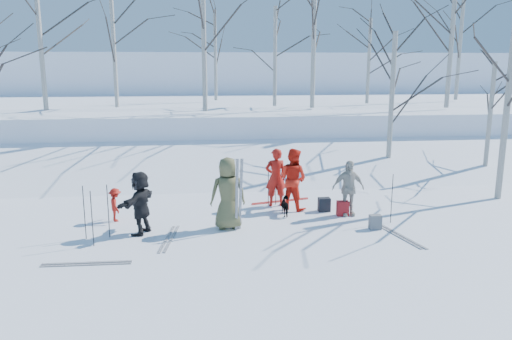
{
  "coord_description": "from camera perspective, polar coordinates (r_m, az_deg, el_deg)",
  "views": [
    {
      "loc": [
        -1.53,
        -12.03,
        4.19
      ],
      "look_at": [
        0.0,
        1.5,
        1.3
      ],
      "focal_mm": 35.0,
      "sensor_mm": 36.0,
      "label": 1
    }
  ],
  "objects": [
    {
      "name": "upright_ski_right",
      "position": [
        12.69,
        -1.77,
        -2.82
      ],
      "size": [
        0.14,
        0.23,
        1.89
      ],
      "primitive_type": "cube",
      "rotation": [
        0.1,
        0.0,
        0.33
      ],
      "color": "silver",
      "rests_on": "ground"
    },
    {
      "name": "ski_pole_b",
      "position": [
        12.83,
        -19.03,
        -4.62
      ],
      "size": [
        0.02,
        0.02,
        1.34
      ],
      "primitive_type": "cylinder",
      "color": "black",
      "rests_on": "ground"
    },
    {
      "name": "birch_plateau_e",
      "position": [
        25.24,
        21.52,
        14.67
      ],
      "size": [
        5.54,
        5.54,
        7.05
      ],
      "primitive_type": null,
      "color": "silver",
      "rests_on": "snow_plateau"
    },
    {
      "name": "ski_pair_a",
      "position": [
        12.5,
        -9.88,
        -7.74
      ],
      "size": [
        0.7,
        1.95,
        0.02
      ],
      "primitive_type": null,
      "rotation": [
        0.0,
        0.0,
        -0.13
      ],
      "color": "silver",
      "rests_on": "ground"
    },
    {
      "name": "birch_plateau_g",
      "position": [
        28.55,
        -4.68,
        12.89
      ],
      "size": [
        4.04,
        4.04,
        4.92
      ],
      "primitive_type": null,
      "color": "silver",
      "rests_on": "snow_plateau"
    },
    {
      "name": "backpack_dark",
      "position": [
        14.65,
        7.79,
        -3.93
      ],
      "size": [
        0.34,
        0.24,
        0.4
      ],
      "primitive_type": "cube",
      "color": "black",
      "rests_on": "ground"
    },
    {
      "name": "birch_plateau_b",
      "position": [
        26.78,
        12.76,
        12.01
      ],
      "size": [
        3.59,
        3.59,
        4.28
      ],
      "primitive_type": null,
      "color": "silver",
      "rests_on": "snow_plateau"
    },
    {
      "name": "skier_red_seated",
      "position": [
        14.08,
        -15.77,
        -3.85
      ],
      "size": [
        0.51,
        0.67,
        0.92
      ],
      "primitive_type": "imported",
      "rotation": [
        0.0,
        0.0,
        1.9
      ],
      "color": "#AB1710",
      "rests_on": "ground"
    },
    {
      "name": "birch_plateau_h",
      "position": [
        24.49,
        2.19,
        12.79
      ],
      "size": [
        3.87,
        3.87,
        4.68
      ],
      "primitive_type": null,
      "color": "silver",
      "rests_on": "snow_plateau"
    },
    {
      "name": "skier_redor_behind",
      "position": [
        14.62,
        4.25,
        -1.03
      ],
      "size": [
        1.11,
        1.1,
        1.81
      ],
      "primitive_type": "imported",
      "rotation": [
        0.0,
        0.0,
        2.38
      ],
      "color": "red",
      "rests_on": "ground"
    },
    {
      "name": "backpack_red",
      "position": [
        14.32,
        9.87,
        -4.34
      ],
      "size": [
        0.32,
        0.22,
        0.42
      ],
      "primitive_type": "cube",
      "color": "maroon",
      "rests_on": "ground"
    },
    {
      "name": "ski_pole_f",
      "position": [
        12.77,
        -16.53,
        -4.53
      ],
      "size": [
        0.02,
        0.02,
        1.34
      ],
      "primitive_type": "cylinder",
      "color": "black",
      "rests_on": "ground"
    },
    {
      "name": "birch_edge_e",
      "position": [
        19.77,
        15.22,
        7.25
      ],
      "size": [
        4.38,
        4.38,
        5.4
      ],
      "primitive_type": null,
      "color": "silver",
      "rests_on": "ground"
    },
    {
      "name": "skier_grey_west",
      "position": [
        12.81,
        -13.08,
        -3.67
      ],
      "size": [
        1.04,
        1.55,
        1.61
      ],
      "primitive_type": "imported",
      "rotation": [
        0.0,
        0.0,
        4.29
      ],
      "color": "black",
      "rests_on": "ground"
    },
    {
      "name": "ski_pole_e",
      "position": [
        13.83,
        15.26,
        -3.19
      ],
      "size": [
        0.02,
        0.02,
        1.34
      ],
      "primitive_type": "cylinder",
      "color": "black",
      "rests_on": "ground"
    },
    {
      "name": "birch_plateau_j",
      "position": [
        24.65,
        -15.95,
        13.58
      ],
      "size": [
        4.62,
        4.62,
        5.74
      ],
      "primitive_type": null,
      "color": "silver",
      "rests_on": "snow_plateau"
    },
    {
      "name": "skier_cream_east",
      "position": [
        14.22,
        10.49,
        -2.05
      ],
      "size": [
        0.94,
        0.43,
        1.58
      ],
      "primitive_type": "imported",
      "rotation": [
        0.0,
        0.0,
        0.05
      ],
      "color": "beige",
      "rests_on": "ground"
    },
    {
      "name": "birch_edge_b",
      "position": [
        17.25,
        26.81,
        7.03
      ],
      "size": [
        4.92,
        4.92,
        6.17
      ],
      "primitive_type": null,
      "color": "silver",
      "rests_on": "ground"
    },
    {
      "name": "ski_pair_c",
      "position": [
        15.6,
        2.79,
        -3.57
      ],
      "size": [
        1.13,
        2.0,
        0.02
      ],
      "primitive_type": null,
      "rotation": [
        0.0,
        0.0,
        1.83
      ],
      "color": "#AF1F19",
      "rests_on": "ground"
    },
    {
      "name": "upright_ski_left",
      "position": [
        12.65,
        -2.21,
        -2.87
      ],
      "size": [
        0.1,
        0.17,
        1.9
      ],
      "primitive_type": "cube",
      "rotation": [
        0.07,
        0.0,
        0.23
      ],
      "color": "silver",
      "rests_on": "ground"
    },
    {
      "name": "birch_plateau_i",
      "position": [
        23.67,
        6.62,
        15.21
      ],
      "size": [
        5.29,
        5.29,
        6.7
      ],
      "primitive_type": null,
      "color": "silver",
      "rests_on": "snow_plateau"
    },
    {
      "name": "backpack_grey",
      "position": [
        13.34,
        13.47,
        -5.81
      ],
      "size": [
        0.3,
        0.2,
        0.38
      ],
      "primitive_type": "cube",
      "color": "slate",
      "rests_on": "ground"
    },
    {
      "name": "ski_pole_a",
      "position": [
        15.1,
        2.29,
        -1.51
      ],
      "size": [
        0.02,
        0.02,
        1.34
      ],
      "primitive_type": "cylinder",
      "color": "black",
      "rests_on": "ground"
    },
    {
      "name": "birch_plateau_f",
      "position": [
        24.35,
        -23.5,
        14.28
      ],
      "size": [
        5.32,
        5.32,
        6.75
      ],
      "primitive_type": null,
      "color": "silver",
      "rests_on": "snow_plateau"
    },
    {
      "name": "skier_red_north",
      "position": [
        14.93,
        2.27,
        -0.84
      ],
      "size": [
        0.66,
        0.45,
        1.76
      ],
      "primitive_type": "imported",
      "rotation": [
        0.0,
        0.0,
        3.18
      ],
      "color": "#AB1710",
      "rests_on": "ground"
    },
    {
      "name": "ski_pole_c",
      "position": [
        15.03,
        1.42,
        -1.56
      ],
      "size": [
        0.02,
        0.02,
        1.34
      ],
      "primitive_type": "cylinder",
      "color": "black",
      "rests_on": "ground"
    },
    {
      "name": "snow_plateau",
      "position": [
        29.24,
        -3.43,
        5.7
      ],
      "size": [
        70.0,
        18.0,
        2.2
      ],
      "primitive_type": "cube",
      "color": "white",
      "rests_on": "ground"
    },
    {
      "name": "ski_pair_d",
      "position": [
        12.99,
        16.18,
        -7.28
      ],
      "size": [
        1.0,
        1.98,
        0.02
      ],
      "primitive_type": null,
      "rotation": [
        0.0,
        0.0,
        0.22
      ],
      "color": "silver",
      "rests_on": "ground"
    },
    {
      "name": "birch_edge_c",
      "position": [
        20.67,
        25.14,
        5.19
      ],
      "size": [
        3.61,
        3.61,
        4.3
      ],
      "primitive_type": null,
      "color": "silver",
      "rests_on": "ground"
    },
    {
      "name": "dog",
      "position": [
        14.14,
        3.5,
        -4.15
      ],
      "size": [
        0.35,
        0.66,
        0.53
      ],
      "primitive_type": "imported",
      "rotation": [
        0.0,
        0.0,
        3.24
      ],
      "color": "black",
      "rests_on": "ground"
    },
    {
      "name": "ski_pole_d",
      "position": [
        12.27,
        -18.23,
        -5.31
      ],
      "size": [
        0.02,
        0.02,
        1.34
      ],
      "primitive_type": "cylinder",
      "color": "black",
      "rests_on": "ground"
    },
    {
      "name": "birch_plateau_a",
      "position": [
        21.91,
        -6.02,
        16.16
      ],
      "size": [
        5.65,
        5.65,
        7.22
      ],
      "primitive_type": null,
      "color": "silver",
      "rests_on": "snow_plateau"
    },
    {
      "name": "skier_olive_center",
      "position": [
        12.86,
        -3.23,
        -2.68
      ],
      "size": [
        0.95,
        0.64,
        1.88
      ],
      "primitive_type": "imported",
      "rotation": [
        0.0,
        0.0,
        3.19
      ],
      "color": "brown",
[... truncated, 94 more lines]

